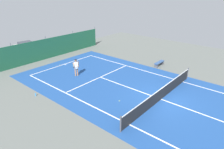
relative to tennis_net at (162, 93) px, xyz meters
The scene contains 10 objects.
ground_plane 0.51m from the tennis_net, ahead, with size 36.00×36.00×0.00m, color slate.
court_surface 0.51m from the tennis_net, ahead, with size 11.02×26.60×0.01m.
tennis_net is the anchor object (origin of this frame).
back_fence 15.54m from the tennis_net, 90.00° to the left, with size 16.30×0.98×2.70m.
tennis_player 8.49m from the tennis_net, 98.23° to the left, with size 0.86×0.62×1.64m.
tennis_ball_near_player 12.09m from the tennis_net, 92.15° to the left, with size 0.07×0.07×0.07m, color #CCDB33.
tennis_ball_midcourt 3.25m from the tennis_net, 135.45° to the left, with size 0.07×0.07×0.07m, color #CCDB33.
parked_car 18.00m from the tennis_net, 93.04° to the left, with size 2.43×4.40×1.68m.
courtside_bench 7.26m from the tennis_net, 29.65° to the left, with size 1.60×0.40×0.49m.
water_bottle 9.79m from the tennis_net, 127.31° to the left, with size 0.08×0.08×0.24m, color #338CD8.
Camera 1 is at (-12.73, -5.91, 7.86)m, focal length 32.60 mm.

